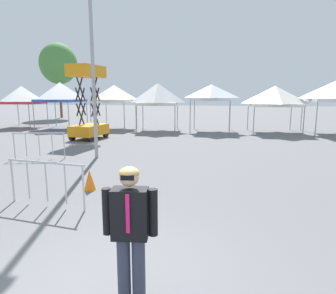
% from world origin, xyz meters
% --- Properties ---
extents(ground_plane, '(140.00, 140.00, 0.00)m').
position_xyz_m(ground_plane, '(0.00, 0.00, 0.00)').
color(ground_plane, slate).
extents(canopy_tent_left_of_center, '(2.92, 2.92, 3.29)m').
position_xyz_m(canopy_tent_left_of_center, '(-14.09, 18.40, 2.57)').
color(canopy_tent_left_of_center, '#9E9EA3').
rests_on(canopy_tent_left_of_center, ground).
extents(canopy_tent_center, '(3.08, 3.08, 3.53)m').
position_xyz_m(canopy_tent_center, '(-10.47, 17.90, 2.79)').
color(canopy_tent_center, '#9E9EA3').
rests_on(canopy_tent_center, ground).
extents(canopy_tent_behind_center, '(3.00, 3.00, 3.33)m').
position_xyz_m(canopy_tent_behind_center, '(-6.46, 18.68, 2.68)').
color(canopy_tent_behind_center, '#9E9EA3').
rests_on(canopy_tent_behind_center, ground).
extents(canopy_tent_right_of_center, '(3.02, 3.02, 3.41)m').
position_xyz_m(canopy_tent_right_of_center, '(-2.85, 17.81, 2.62)').
color(canopy_tent_right_of_center, '#9E9EA3').
rests_on(canopy_tent_right_of_center, ground).
extents(canopy_tent_far_left, '(2.87, 2.87, 3.31)m').
position_xyz_m(canopy_tent_far_left, '(0.97, 18.06, 2.74)').
color(canopy_tent_far_left, '#9E9EA3').
rests_on(canopy_tent_far_left, ground).
extents(canopy_tent_behind_left, '(3.30, 3.30, 3.19)m').
position_xyz_m(canopy_tent_behind_left, '(5.27, 17.98, 2.50)').
color(canopy_tent_behind_left, '#9E9EA3').
rests_on(canopy_tent_behind_left, ground).
extents(scissor_lift, '(1.70, 2.47, 4.24)m').
position_xyz_m(scissor_lift, '(-6.03, 13.00, 1.27)').
color(scissor_lift, black).
rests_on(scissor_lift, ground).
extents(person_foreground, '(0.65, 0.28, 1.78)m').
position_xyz_m(person_foreground, '(0.42, -0.19, 1.03)').
color(person_foreground, '#33384C').
rests_on(person_foreground, ground).
extents(light_pole_near_lift, '(0.36, 0.36, 9.67)m').
position_xyz_m(light_pole_near_lift, '(-3.52, 8.09, 5.41)').
color(light_pole_near_lift, '#9E9EA3').
rests_on(light_pole_near_lift, ground).
extents(tree_behind_tents_center, '(4.09, 4.09, 8.27)m').
position_xyz_m(tree_behind_tents_center, '(-16.25, 28.24, 6.01)').
color(tree_behind_tents_center, brown).
rests_on(tree_behind_tents_center, ground).
extents(crowd_barrier_by_lift, '(2.06, 0.51, 1.08)m').
position_xyz_m(crowd_barrier_by_lift, '(-5.73, 7.51, 0.75)').
color(crowd_barrier_by_lift, '#B7BABF').
rests_on(crowd_barrier_by_lift, ground).
extents(crowd_barrier_near_person, '(2.08, 0.36, 1.08)m').
position_xyz_m(crowd_barrier_near_person, '(-2.48, 2.73, 0.75)').
color(crowd_barrier_near_person, '#B7BABF').
rests_on(crowd_barrier_near_person, ground).
extents(traffic_cone_lot_center, '(0.32, 0.32, 0.57)m').
position_xyz_m(traffic_cone_lot_center, '(-2.00, 4.02, 0.28)').
color(traffic_cone_lot_center, orange).
rests_on(traffic_cone_lot_center, ground).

